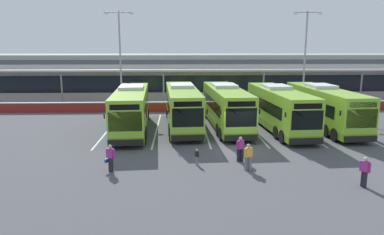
{
  "coord_description": "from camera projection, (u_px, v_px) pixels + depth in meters",
  "views": [
    {
      "loc": [
        -4.36,
        -24.89,
        7.18
      ],
      "look_at": [
        -3.31,
        3.0,
        1.6
      ],
      "focal_mm": 33.61,
      "sensor_mm": 36.0,
      "label": 1
    }
  ],
  "objects": [
    {
      "name": "bay_stripe_east",
      "position": [
        344.0,
        127.0,
        32.22
      ],
      "size": [
        0.14,
        13.0,
        0.01
      ],
      "primitive_type": "cube",
      "color": "silver",
      "rests_on": "ground"
    },
    {
      "name": "coach_bus_centre",
      "position": [
        226.0,
        107.0,
        32.06
      ],
      "size": [
        3.45,
        12.27,
        3.78
      ],
      "color": "#8CC633",
      "rests_on": "ground"
    },
    {
      "name": "pedestrian_in_dark_coat",
      "position": [
        248.0,
        156.0,
        20.88
      ],
      "size": [
        0.53,
        0.34,
        1.62
      ],
      "color": "slate",
      "rests_on": "ground"
    },
    {
      "name": "bay_stripe_mid_east",
      "position": [
        298.0,
        128.0,
        32.07
      ],
      "size": [
        0.14,
        13.0,
        0.01
      ],
      "primitive_type": "cube",
      "color": "silver",
      "rests_on": "ground"
    },
    {
      "name": "coach_bus_leftmost",
      "position": [
        131.0,
        110.0,
        30.69
      ],
      "size": [
        3.45,
        12.27,
        3.78
      ],
      "color": "#8CC633",
      "rests_on": "ground"
    },
    {
      "name": "pedestrian_child",
      "position": [
        197.0,
        156.0,
        21.98
      ],
      "size": [
        0.26,
        0.29,
        1.0
      ],
      "color": "slate",
      "rests_on": "ground"
    },
    {
      "name": "terminal_building",
      "position": [
        209.0,
        75.0,
        51.73
      ],
      "size": [
        70.0,
        13.0,
        6.0
      ],
      "color": "beige",
      "rests_on": "ground"
    },
    {
      "name": "coach_bus_left_centre",
      "position": [
        182.0,
        107.0,
        32.02
      ],
      "size": [
        3.45,
        12.27,
        3.78
      ],
      "color": "#8CC633",
      "rests_on": "ground"
    },
    {
      "name": "pedestrian_with_handbag",
      "position": [
        110.0,
        157.0,
        20.71
      ],
      "size": [
        0.63,
        0.48,
        1.62
      ],
      "color": "black",
      "rests_on": "ground"
    },
    {
      "name": "bay_stripe_far_west",
      "position": [
        109.0,
        129.0,
        31.44
      ],
      "size": [
        0.14,
        13.0,
        0.01
      ],
      "primitive_type": "cube",
      "color": "silver",
      "rests_on": "ground"
    },
    {
      "name": "coach_bus_right_centre",
      "position": [
        279.0,
        109.0,
        31.12
      ],
      "size": [
        3.45,
        12.27,
        3.78
      ],
      "color": "#8CC633",
      "rests_on": "ground"
    },
    {
      "name": "pedestrian_approaching_bus",
      "position": [
        365.0,
        171.0,
        18.43
      ],
      "size": [
        0.42,
        0.47,
        1.62
      ],
      "color": "black",
      "rests_on": "ground"
    },
    {
      "name": "coach_bus_rightmost",
      "position": [
        324.0,
        108.0,
        31.71
      ],
      "size": [
        3.45,
        12.27,
        3.78
      ],
      "color": "#8CC633",
      "rests_on": "ground"
    },
    {
      "name": "bay_stripe_west",
      "position": [
        157.0,
        129.0,
        31.6
      ],
      "size": [
        0.14,
        13.0,
        0.01
      ],
      "primitive_type": "cube",
      "color": "silver",
      "rests_on": "ground"
    },
    {
      "name": "pedestrian_near_bin",
      "position": [
        240.0,
        148.0,
        22.49
      ],
      "size": [
        0.52,
        0.35,
        1.62
      ],
      "color": "black",
      "rests_on": "ground"
    },
    {
      "name": "bay_stripe_mid_west",
      "position": [
        204.0,
        128.0,
        31.76
      ],
      "size": [
        0.14,
        13.0,
        0.01
      ],
      "primitive_type": "cube",
      "color": "silver",
      "rests_on": "ground"
    },
    {
      "name": "lamp_post_west",
      "position": [
        120.0,
        54.0,
        40.78
      ],
      "size": [
        3.24,
        0.28,
        11.0
      ],
      "color": "#9E9EA3",
      "rests_on": "ground"
    },
    {
      "name": "ground_plane",
      "position": [
        239.0,
        147.0,
        25.95
      ],
      "size": [
        200.0,
        200.0,
        0.0
      ],
      "primitive_type": "plane",
      "color": "#4C4C51"
    },
    {
      "name": "red_barrier_wall",
      "position": [
        218.0,
        106.0,
        40.05
      ],
      "size": [
        60.0,
        0.4,
        1.1
      ],
      "color": "maroon",
      "rests_on": "ground"
    },
    {
      "name": "bay_stripe_centre",
      "position": [
        251.0,
        128.0,
        31.91
      ],
      "size": [
        0.14,
        13.0,
        0.01
      ],
      "primitive_type": "cube",
      "color": "silver",
      "rests_on": "ground"
    },
    {
      "name": "lamp_post_centre",
      "position": [
        305.0,
        54.0,
        40.92
      ],
      "size": [
        3.24,
        0.28,
        11.0
      ],
      "color": "#9E9EA3",
      "rests_on": "ground"
    }
  ]
}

